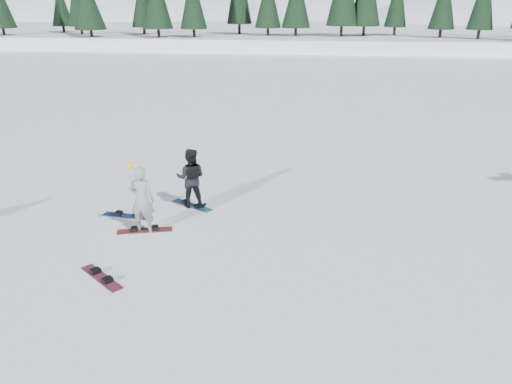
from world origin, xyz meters
TOP-DOWN VIEW (x-y plane):
  - ground at (0.00, 0.00)m, footprint 420.00×420.00m
  - alpine_backdrop at (-11.72, 189.17)m, footprint 412.50×227.00m
  - snowboarder_woman at (-1.58, 0.65)m, footprint 0.70×0.47m
  - snowboarder_man at (-0.73, 2.56)m, footprint 0.95×0.77m
  - snowboard_woman at (-1.58, 0.65)m, footprint 1.52×0.67m
  - snowboard_man at (-0.73, 2.56)m, footprint 1.44×0.98m
  - snowboard_loose_b at (-1.71, -1.89)m, footprint 1.35×1.14m
  - snowboard_loose_c at (-2.42, 1.53)m, footprint 1.52×0.45m

SIDE VIEW (x-z plane):
  - alpine_backdrop at x=-11.72m, z-range -40.58..12.62m
  - ground at x=0.00m, z-range 0.00..0.00m
  - snowboard_woman at x=-1.58m, z-range 0.00..0.03m
  - snowboard_man at x=-0.73m, z-range 0.00..0.03m
  - snowboard_loose_b at x=-1.71m, z-range 0.00..0.03m
  - snowboard_loose_c at x=-2.42m, z-range 0.00..0.03m
  - snowboarder_man at x=-0.73m, z-range 0.00..1.84m
  - snowboarder_woman at x=-1.58m, z-range -0.07..1.96m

